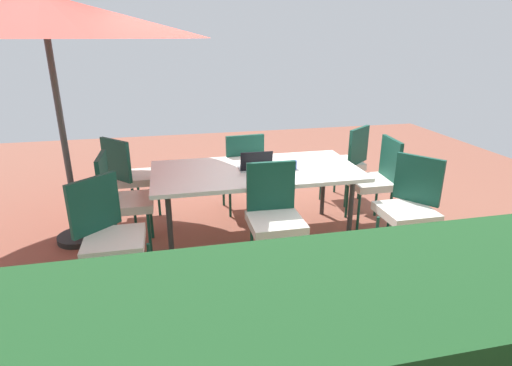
% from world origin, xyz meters
% --- Properties ---
extents(ground_plane, '(10.00, 10.00, 0.02)m').
position_xyz_m(ground_plane, '(0.00, 0.00, -0.01)').
color(ground_plane, '#935442').
extents(dining_table, '(2.09, 1.05, 0.75)m').
position_xyz_m(dining_table, '(0.00, 0.00, 0.70)').
color(dining_table, white).
rests_on(dining_table, ground_plane).
extents(patio_umbrella, '(2.91, 2.91, 2.37)m').
position_xyz_m(patio_umbrella, '(1.83, -0.30, 2.17)').
color(patio_umbrella, '#4C4C4C').
rests_on(patio_umbrella, ground_plane).
extents(chair_northeast, '(0.59, 0.59, 0.98)m').
position_xyz_m(chair_northeast, '(1.36, 0.76, 0.55)').
color(chair_northeast, silver).
rests_on(chair_northeast, ground_plane).
extents(chair_north, '(0.46, 0.47, 0.98)m').
position_xyz_m(chair_north, '(-0.01, 0.68, 0.55)').
color(chair_north, silver).
rests_on(chair_north, ground_plane).
extents(chair_northwest, '(0.58, 0.58, 0.98)m').
position_xyz_m(chair_northwest, '(-1.29, 0.75, 0.55)').
color(chair_northwest, silver).
rests_on(chair_northwest, ground_plane).
extents(chair_west, '(0.48, 0.47, 0.98)m').
position_xyz_m(chair_west, '(-1.36, -0.02, 0.55)').
color(chair_west, silver).
rests_on(chair_west, ground_plane).
extents(chair_southwest, '(0.58, 0.58, 0.98)m').
position_xyz_m(chair_southwest, '(-1.33, -0.72, 0.55)').
color(chair_southwest, silver).
rests_on(chair_southwest, ground_plane).
extents(chair_southeast, '(0.59, 0.59, 0.98)m').
position_xyz_m(chair_southeast, '(1.31, -0.72, 0.55)').
color(chair_southeast, silver).
rests_on(chair_southeast, ground_plane).
extents(chair_east, '(0.47, 0.46, 0.98)m').
position_xyz_m(chair_east, '(1.33, -0.01, 0.55)').
color(chair_east, silver).
rests_on(chair_east, ground_plane).
extents(chair_south, '(0.46, 0.48, 0.98)m').
position_xyz_m(chair_south, '(0.02, -0.67, 0.55)').
color(chair_south, silver).
rests_on(chair_south, ground_plane).
extents(laptop, '(0.33, 0.25, 0.21)m').
position_xyz_m(laptop, '(0.02, 0.03, 0.79)').
color(laptop, '#B7B7BC').
rests_on(laptop, dining_table).
extents(cup, '(0.07, 0.07, 0.09)m').
position_xyz_m(cup, '(-0.37, 0.07, 0.79)').
color(cup, '#334C99').
rests_on(cup, dining_table).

